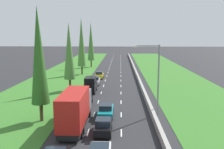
# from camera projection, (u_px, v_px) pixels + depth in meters

# --- Properties ---
(ground_plane) EXTENTS (300.00, 300.00, 0.00)m
(ground_plane) POSITION_uv_depth(u_px,v_px,m) (114.00, 74.00, 64.57)
(ground_plane) COLOR #28282B
(ground_plane) RESTS_ON ground
(grass_verge_left) EXTENTS (14.00, 140.00, 0.04)m
(grass_verge_left) POSITION_uv_depth(u_px,v_px,m) (66.00, 74.00, 64.99)
(grass_verge_left) COLOR #387528
(grass_verge_left) RESTS_ON ground
(grass_verge_right) EXTENTS (14.00, 140.00, 0.04)m
(grass_verge_right) POSITION_uv_depth(u_px,v_px,m) (169.00, 74.00, 64.08)
(grass_verge_right) COLOR #387528
(grass_verge_right) RESTS_ON ground
(median_barrier) EXTENTS (0.44, 120.00, 0.85)m
(median_barrier) POSITION_uv_depth(u_px,v_px,m) (136.00, 73.00, 64.31)
(median_barrier) COLOR #9E9B93
(median_barrier) RESTS_ON ground
(lane_markings) EXTENTS (3.64, 116.00, 0.01)m
(lane_markings) POSITION_uv_depth(u_px,v_px,m) (114.00, 74.00, 64.57)
(lane_markings) COLOR white
(lane_markings) RESTS_ON ground
(black_hatchback_centre_lane) EXTENTS (1.74, 3.90, 1.72)m
(black_hatchback_centre_lane) POSITION_uv_depth(u_px,v_px,m) (103.00, 126.00, 25.64)
(black_hatchback_centre_lane) COLOR black
(black_hatchback_centre_lane) RESTS_ON ground
(red_box_truck_left_lane) EXTENTS (2.46, 9.40, 4.18)m
(red_box_truck_left_lane) POSITION_uv_depth(u_px,v_px,m) (75.00, 108.00, 27.35)
(red_box_truck_left_lane) COLOR black
(red_box_truck_left_lane) RESTS_ON ground
(teal_sedan_centre_lane) EXTENTS (1.82, 4.50, 1.64)m
(teal_sedan_centre_lane) POSITION_uv_depth(u_px,v_px,m) (106.00, 110.00, 31.07)
(teal_sedan_centre_lane) COLOR teal
(teal_sedan_centre_lane) RESTS_ON ground
(black_sedan_left_lane_fourth) EXTENTS (1.82, 4.50, 1.64)m
(black_sedan_left_lane_fourth) POSITION_uv_depth(u_px,v_px,m) (85.00, 100.00, 36.02)
(black_sedan_left_lane_fourth) COLOR black
(black_sedan_left_lane_fourth) RESTS_ON ground
(black_van_left_lane) EXTENTS (1.96, 4.90, 2.82)m
(black_van_left_lane) POSITION_uv_depth(u_px,v_px,m) (90.00, 85.00, 43.90)
(black_van_left_lane) COLOR black
(black_van_left_lane) RESTS_ON ground
(silver_sedan_left_lane_sixth) EXTENTS (1.82, 4.50, 1.64)m
(silver_sedan_left_lane_sixth) POSITION_uv_depth(u_px,v_px,m) (95.00, 81.00, 51.13)
(silver_sedan_left_lane_sixth) COLOR silver
(silver_sedan_left_lane_sixth) RESTS_ON ground
(yellow_hatchback_left_lane) EXTENTS (1.74, 3.90, 1.72)m
(yellow_hatchback_left_lane) POSITION_uv_depth(u_px,v_px,m) (99.00, 75.00, 58.04)
(yellow_hatchback_left_lane) COLOR yellow
(yellow_hatchback_left_lane) RESTS_ON ground
(poplar_tree_second) EXTENTS (2.14, 2.14, 13.50)m
(poplar_tree_second) POSITION_uv_depth(u_px,v_px,m) (39.00, 56.00, 28.40)
(poplar_tree_second) COLOR #4C3823
(poplar_tree_second) RESTS_ON ground
(poplar_tree_third) EXTENTS (2.11, 2.11, 12.34)m
(poplar_tree_third) POSITION_uv_depth(u_px,v_px,m) (69.00, 51.00, 44.51)
(poplar_tree_third) COLOR #4C3823
(poplar_tree_third) RESTS_ON ground
(poplar_tree_fourth) EXTENTS (2.16, 2.16, 14.51)m
(poplar_tree_fourth) POSITION_uv_depth(u_px,v_px,m) (81.00, 42.00, 62.89)
(poplar_tree_fourth) COLOR #4C3823
(poplar_tree_fourth) RESTS_ON ground
(poplar_tree_fifth) EXTENTS (2.15, 2.15, 13.96)m
(poplar_tree_fifth) POSITION_uv_depth(u_px,v_px,m) (91.00, 42.00, 77.20)
(poplar_tree_fifth) COLOR #4C3823
(poplar_tree_fifth) RESTS_ON ground
(street_light_mast) EXTENTS (3.20, 0.28, 9.00)m
(street_light_mast) POSITION_uv_depth(u_px,v_px,m) (156.00, 75.00, 31.19)
(street_light_mast) COLOR gray
(street_light_mast) RESTS_ON ground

